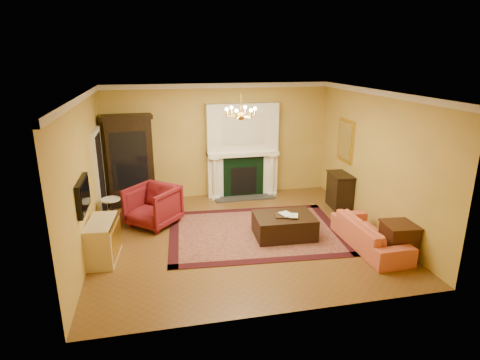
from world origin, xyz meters
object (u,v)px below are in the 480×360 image
object	(u,v)px
china_cabinet	(130,163)
console_table	(339,191)
commode	(103,240)
end_table	(398,241)
leather_ottoman	(284,226)
coral_sofa	(371,230)
wingback_armchair	(153,204)
pedestal_table	(112,212)

from	to	relation	value
china_cabinet	console_table	size ratio (longest dim) A/B	2.61
commode	console_table	world-z (taller)	console_table
console_table	end_table	bearing A→B (deg)	-86.43
china_cabinet	leather_ottoman	bearing A→B (deg)	-46.58
console_table	leather_ottoman	distance (m)	2.33
coral_sofa	console_table	size ratio (longest dim) A/B	2.31
china_cabinet	end_table	size ratio (longest dim) A/B	3.42
coral_sofa	leather_ottoman	distance (m)	1.74
wingback_armchair	china_cabinet	bearing A→B (deg)	149.52
end_table	console_table	distance (m)	2.66
china_cabinet	leather_ottoman	xyz separation A→B (m)	(3.19, -2.70, -0.86)
china_cabinet	coral_sofa	bearing A→B (deg)	-43.32
pedestal_table	leather_ottoman	distance (m)	3.75
commode	console_table	distance (m)	5.73
wingback_armchair	coral_sofa	xyz separation A→B (m)	(4.20, -2.05, -0.12)
leather_ottoman	console_table	bearing A→B (deg)	37.97
china_cabinet	end_table	distance (m)	6.47
commode	pedestal_table	bearing A→B (deg)	92.73
wingback_armchair	pedestal_table	size ratio (longest dim) A/B	1.38
end_table	china_cabinet	bearing A→B (deg)	141.44
china_cabinet	coral_sofa	distance (m)	5.93
coral_sofa	end_table	xyz separation A→B (m)	(0.31, -0.47, -0.06)
end_table	leather_ottoman	xyz separation A→B (m)	(-1.83, 1.31, -0.08)
wingback_armchair	commode	size ratio (longest dim) A/B	0.97
wingback_armchair	console_table	size ratio (longest dim) A/B	1.18
end_table	coral_sofa	bearing A→B (deg)	123.93
china_cabinet	pedestal_table	world-z (taller)	china_cabinet
pedestal_table	end_table	world-z (taller)	pedestal_table
coral_sofa	china_cabinet	bearing A→B (deg)	52.04
china_cabinet	commode	world-z (taller)	china_cabinet
commode	end_table	bearing A→B (deg)	-6.40
pedestal_table	commode	bearing A→B (deg)	-92.17
china_cabinet	commode	bearing A→B (deg)	-104.73
china_cabinet	pedestal_table	distance (m)	1.76
wingback_armchair	end_table	size ratio (longest dim) A/B	1.55
china_cabinet	wingback_armchair	bearing A→B (deg)	-77.67
wingback_armchair	coral_sofa	distance (m)	4.68
end_table	console_table	xyz separation A→B (m)	(0.06, 2.66, 0.10)
commode	coral_sofa	size ratio (longest dim) A/B	0.53
pedestal_table	leather_ottoman	size ratio (longest dim) A/B	0.59
china_cabinet	end_table	xyz separation A→B (m)	(5.02, -4.00, -0.78)
coral_sofa	pedestal_table	bearing A→B (deg)	67.83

